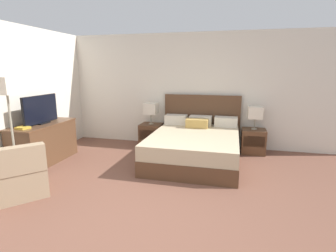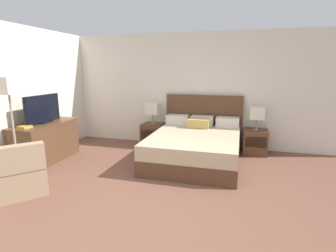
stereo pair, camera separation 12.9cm
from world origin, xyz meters
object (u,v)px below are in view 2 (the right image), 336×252
Objects in this scene: nightstand_left at (153,135)px; nightstand_right at (255,142)px; tv at (43,109)px; table_lamp_left at (153,109)px; dresser at (46,141)px; floor_lamp at (9,92)px; bed at (196,145)px; book_red_cover at (25,127)px; table_lamp_right at (257,113)px; armchair_by_window at (18,174)px.

nightstand_left is 1.00× the size of nightstand_right.
tv reaches higher than nightstand_left.
table_lamp_left is 0.36× the size of dresser.
nightstand_right is 4.54m from floor_lamp.
bed reaches higher than book_red_cover.
bed is 10.86× the size of book_red_cover.
bed is 3.24m from floor_lamp.
table_lamp_right is at bearing 21.43° from dresser.
book_red_cover is (-3.86, -1.98, 0.51)m from nightstand_right.
nightstand_right is 0.31× the size of floor_lamp.
armchair_by_window is (-3.28, -2.79, -0.57)m from table_lamp_right.
nightstand_left is at bearing 42.95° from tv.
table_lamp_left is 2.83m from floor_lamp.
bed is at bearing 15.95° from dresser.
floor_lamp reaches higher than nightstand_right.
nightstand_left is (-1.12, 0.73, -0.05)m from bed.
floor_lamp is (0.17, -0.85, 1.00)m from dresser.
dresser is (-1.63, -1.52, 0.13)m from nightstand_left.
table_lamp_left is at bearing 42.98° from tv.
floor_lamp is (-1.47, -2.36, 1.13)m from nightstand_left.
nightstand_right is (2.24, 0.00, 0.00)m from nightstand_left.
nightstand_left is 0.60m from table_lamp_left.
armchair_by_window is at bearing -136.35° from bed.
table_lamp_left reaches higher than armchair_by_window.
floor_lamp is at bearing -67.41° from book_red_cover.
table_lamp_right reaches higher than armchair_by_window.
book_red_cover is at bearing -155.59° from bed.
armchair_by_window is (0.59, -0.81, -0.47)m from book_red_cover.
bed is at bearing -33.23° from table_lamp_left.
table_lamp_right is at bearing 90.00° from nightstand_right.
tv is 0.89× the size of armchair_by_window.
tv is (-3.87, -1.52, 0.14)m from table_lamp_right.
table_lamp_left is (0.00, 0.00, 0.60)m from nightstand_left.
table_lamp_right is 2.48× the size of book_red_cover.
table_lamp_right is at bearing 0.00° from table_lamp_left.
armchair_by_window is 0.60× the size of floor_lamp.
nightstand_right is at bearing -0.04° from table_lamp_left.
bed is at bearing -146.79° from table_lamp_right.
dresser is (-2.75, -0.79, 0.08)m from bed.
nightstand_right is 1.06× the size of table_lamp_right.
nightstand_right is at bearing 0.00° from nightstand_left.
table_lamp_left is at bearing 50.56° from book_red_cover.
dresser is (-3.87, -1.52, -0.47)m from table_lamp_right.
bed is at bearing -146.84° from nightstand_right.
nightstand_left is at bearing -90.00° from table_lamp_left.
book_red_cover is at bearing -152.90° from nightstand_right.
tv reaches higher than nightstand_right.
floor_lamp is (-3.70, -2.36, 1.13)m from nightstand_right.
bed is 4.14× the size of nightstand_right.
tv is 0.95m from floor_lamp.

